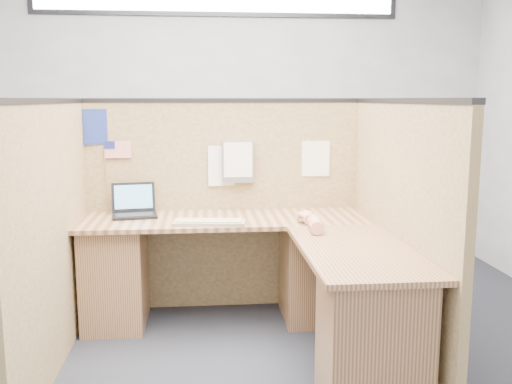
{
  "coord_description": "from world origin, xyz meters",
  "views": [
    {
      "loc": [
        -0.15,
        -3.1,
        1.52
      ],
      "look_at": [
        0.19,
        0.5,
        0.93
      ],
      "focal_mm": 40.0,
      "sensor_mm": 36.0,
      "label": 1
    }
  ],
  "objects": [
    {
      "name": "floor",
      "position": [
        0.0,
        0.0,
        0.0
      ],
      "size": [
        5.0,
        5.0,
        0.0
      ],
      "primitive_type": "plane",
      "color": "black",
      "rests_on": "ground"
    },
    {
      "name": "wall_back",
      "position": [
        0.0,
        2.25,
        1.4
      ],
      "size": [
        5.0,
        0.0,
        5.0
      ],
      "primitive_type": "plane",
      "rotation": [
        1.57,
        0.0,
        0.0
      ],
      "color": "gray",
      "rests_on": "floor"
    },
    {
      "name": "wall_front",
      "position": [
        0.0,
        -2.25,
        1.4
      ],
      "size": [
        5.0,
        0.0,
        5.0
      ],
      "primitive_type": "plane",
      "rotation": [
        -1.57,
        0.0,
        0.0
      ],
      "color": "gray",
      "rests_on": "floor"
    },
    {
      "name": "cubicle_partitions",
      "position": [
        0.0,
        0.43,
        0.77
      ],
      "size": [
        2.06,
        1.83,
        1.53
      ],
      "color": "brown",
      "rests_on": "floor"
    },
    {
      "name": "l_desk",
      "position": [
        0.18,
        0.29,
        0.39
      ],
      "size": [
        1.95,
        1.75,
        0.73
      ],
      "color": "brown",
      "rests_on": "floor"
    },
    {
      "name": "laptop",
      "position": [
        -0.62,
        0.83,
        0.78
      ],
      "size": [
        0.33,
        0.33,
        0.21
      ],
      "rotation": [
        0.0,
        0.0,
        0.15
      ],
      "color": "black",
      "rests_on": "l_desk"
    },
    {
      "name": "keyboard",
      "position": [
        -0.11,
        0.47,
        0.74
      ],
      "size": [
        0.47,
        0.21,
        0.03
      ],
      "rotation": [
        0.0,
        0.0,
        -0.11
      ],
      "color": "gray",
      "rests_on": "l_desk"
    },
    {
      "name": "mouse",
      "position": [
        0.52,
        0.48,
        0.75
      ],
      "size": [
        0.13,
        0.1,
        0.05
      ],
      "primitive_type": "ellipsoid",
      "rotation": [
        0.0,
        0.0,
        -0.24
      ],
      "color": "#B4B4B9",
      "rests_on": "l_desk"
    },
    {
      "name": "hand_forearm",
      "position": [
        0.53,
        0.32,
        0.77
      ],
      "size": [
        0.12,
        0.42,
        0.09
      ],
      "color": "tan",
      "rests_on": "l_desk"
    },
    {
      "name": "blue_poster",
      "position": [
        -0.88,
        0.97,
        1.33
      ],
      "size": [
        0.18,
        0.02,
        0.25
      ],
      "primitive_type": "cube",
      "rotation": [
        0.0,
        0.0,
        0.11
      ],
      "color": "navy",
      "rests_on": "cubicle_partitions"
    },
    {
      "name": "american_flag",
      "position": [
        -0.76,
        0.96,
        1.16
      ],
      "size": [
        0.19,
        0.01,
        0.32
      ],
      "color": "olive",
      "rests_on": "cubicle_partitions"
    },
    {
      "name": "file_holder",
      "position": [
        0.1,
        0.94,
        1.08
      ],
      "size": [
        0.23,
        0.05,
        0.29
      ],
      "color": "slate",
      "rests_on": "cubicle_partitions"
    },
    {
      "name": "paper_left",
      "position": [
        0.0,
        0.97,
        1.05
      ],
      "size": [
        0.23,
        0.03,
        0.29
      ],
      "primitive_type": "cube",
      "rotation": [
        0.0,
        0.0,
        0.1
      ],
      "color": "white",
      "rests_on": "cubicle_partitions"
    },
    {
      "name": "paper_right",
      "position": [
        0.67,
        0.97,
        1.1
      ],
      "size": [
        0.2,
        0.01,
        0.26
      ],
      "primitive_type": "cube",
      "rotation": [
        0.0,
        0.0,
        -0.03
      ],
      "color": "white",
      "rests_on": "cubicle_partitions"
    }
  ]
}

